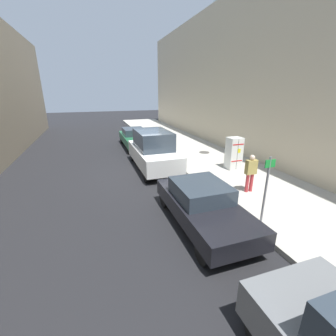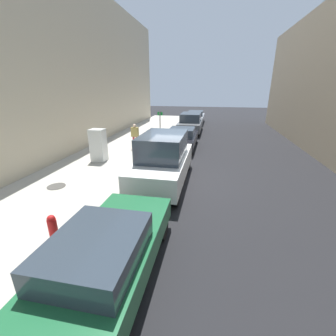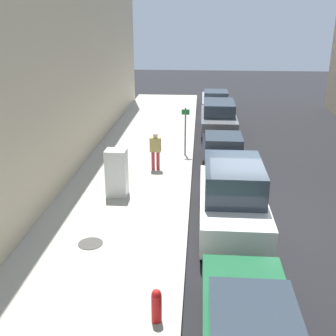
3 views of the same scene
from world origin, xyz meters
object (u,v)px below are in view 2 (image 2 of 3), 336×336
parked_van_white (163,160)px  street_sign_post (160,125)px  fire_hydrant (53,228)px  parked_sedan_green (103,259)px  parked_sedan_dark (182,138)px  pedestrian_walking_far (135,135)px  parked_suv_gray (191,123)px  parked_sedan_silver (196,117)px  discarded_refrigerator (98,145)px

parked_van_white → street_sign_post: bearing=104.1°
fire_hydrant → parked_sedan_green: parked_sedan_green is taller
parked_sedan_green → street_sign_post: bearing=97.8°
parked_sedan_dark → parked_van_white: bearing=-90.0°
fire_hydrant → pedestrian_walking_far: (-1.00, 9.28, 0.51)m
fire_hydrant → parked_suv_gray: 16.37m
parked_sedan_dark → parked_suv_gray: (0.00, 5.67, 0.17)m
parked_sedan_silver → parked_sedan_green: bearing=-90.0°
pedestrian_walking_far → parked_suv_gray: 7.54m
pedestrian_walking_far → parked_sedan_silver: bearing=98.1°
parked_van_white → parked_sedan_dark: bearing=90.0°
fire_hydrant → parked_sedan_silver: bearing=85.2°
street_sign_post → parked_sedan_dark: 2.01m
fire_hydrant → parked_sedan_dark: 10.76m
pedestrian_walking_far → discarded_refrigerator: bearing=-90.7°
discarded_refrigerator → pedestrian_walking_far: (1.09, 2.76, 0.06)m
parked_van_white → discarded_refrigerator: bearing=154.4°
pedestrian_walking_far → parked_sedan_green: (2.85, -10.22, -0.34)m
fire_hydrant → parked_sedan_silver: size_ratio=0.17×
discarded_refrigerator → pedestrian_walking_far: 2.97m
street_sign_post → parked_van_white: street_sign_post is taller
fire_hydrant → parked_sedan_dark: parked_sedan_dark is taller
parked_suv_gray → parked_sedan_silver: size_ratio=1.05×
pedestrian_walking_far → parked_van_white: size_ratio=0.33×
pedestrian_walking_far → parked_van_white: parked_van_white is taller
fire_hydrant → parked_sedan_green: size_ratio=0.16×
street_sign_post → parked_sedan_dark: size_ratio=0.51×
street_sign_post → fire_hydrant: 11.44m
pedestrian_walking_far → parked_suv_gray: size_ratio=0.33×
discarded_refrigerator → fire_hydrant: 6.86m
parked_sedan_silver → pedestrian_walking_far: bearing=-102.7°
parked_suv_gray → parked_sedan_green: bearing=-90.0°
discarded_refrigerator → parked_sedan_silver: (3.94, 15.43, -0.29)m
parked_sedan_dark → parked_suv_gray: size_ratio=0.89×
fire_hydrant → parked_sedan_silver: (1.85, 21.95, 0.16)m
parked_sedan_green → parked_sedan_dark: 11.53m
parked_van_white → parked_sedan_silver: bearing=90.0°
parked_sedan_dark → parked_sedan_silver: 11.35m
fire_hydrant → parked_suv_gray: size_ratio=0.16×
fire_hydrant → parked_sedan_silver: 22.03m
parked_sedan_green → pedestrian_walking_far: bearing=105.6°
parked_sedan_green → parked_van_white: bearing=90.0°
street_sign_post → parked_sedan_green: size_ratio=0.46×
discarded_refrigerator → pedestrian_walking_far: discarded_refrigerator is taller
parked_van_white → parked_sedan_dark: (-0.00, 5.97, -0.34)m
parked_sedan_green → parked_suv_gray: parked_suv_gray is taller
street_sign_post → parked_sedan_dark: bearing=-25.5°
parked_sedan_green → parked_suv_gray: 17.20m
parked_sedan_dark → parked_suv_gray: bearing=90.0°
discarded_refrigerator → parked_sedan_dark: 5.68m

